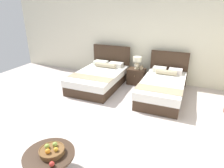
{
  "coord_description": "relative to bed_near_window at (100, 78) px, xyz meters",
  "views": [
    {
      "loc": [
        1.76,
        -3.63,
        2.56
      ],
      "look_at": [
        -0.03,
        0.52,
        0.71
      ],
      "focal_mm": 31.7,
      "sensor_mm": 36.0,
      "label": 1
    }
  ],
  "objects": [
    {
      "name": "bed_near_window",
      "position": [
        0.0,
        0.0,
        0.0
      ],
      "size": [
        1.4,
        2.2,
        1.17
      ],
      "color": "#38271A",
      "rests_on": "ground"
    },
    {
      "name": "coffee_table",
      "position": [
        0.94,
        -3.62,
        0.01
      ],
      "size": [
        0.79,
        0.79,
        0.41
      ],
      "color": "#38271A",
      "rests_on": "ground"
    },
    {
      "name": "ground_plane",
      "position": [
        1.03,
        -1.81,
        -0.3
      ],
      "size": [
        10.4,
        9.74,
        0.02
      ],
      "primitive_type": "cube",
      "color": "#BBAEA9"
    },
    {
      "name": "loose_apple",
      "position": [
        1.15,
        -3.8,
        0.16
      ],
      "size": [
        0.08,
        0.08,
        0.08
      ],
      "color": "red",
      "rests_on": "coffee_table"
    },
    {
      "name": "nightstand",
      "position": [
        1.06,
        0.64,
        -0.02
      ],
      "size": [
        0.57,
        0.41,
        0.54
      ],
      "color": "#38271A",
      "rests_on": "ground"
    },
    {
      "name": "table_lamp",
      "position": [
        1.06,
        0.66,
        0.5
      ],
      "size": [
        0.27,
        0.27,
        0.41
      ],
      "color": "beige",
      "rests_on": "nightstand"
    },
    {
      "name": "wall_back",
      "position": [
        1.03,
        1.26,
        1.08
      ],
      "size": [
        10.4,
        0.12,
        2.74
      ],
      "primitive_type": "cube",
      "color": "beige",
      "rests_on": "ground"
    },
    {
      "name": "fruit_bowl",
      "position": [
        0.98,
        -3.59,
        0.17
      ],
      "size": [
        0.39,
        0.39,
        0.15
      ],
      "color": "brown",
      "rests_on": "coffee_table"
    },
    {
      "name": "bed_near_corner",
      "position": [
        2.05,
        -0.0,
        0.01
      ],
      "size": [
        1.21,
        2.23,
        1.13
      ],
      "color": "#38271A",
      "rests_on": "ground"
    },
    {
      "name": "vase",
      "position": [
        1.23,
        0.6,
        0.32
      ],
      "size": [
        0.1,
        0.1,
        0.14
      ],
      "color": "#937D5C",
      "rests_on": "nightstand"
    }
  ]
}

